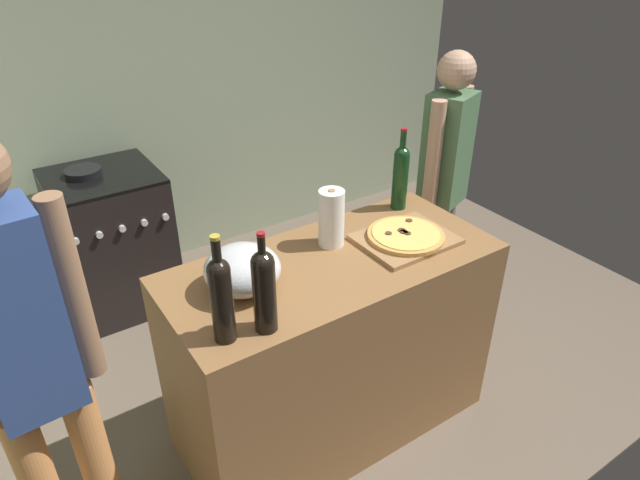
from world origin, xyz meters
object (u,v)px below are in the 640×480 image
Objects in this scene: pizza at (406,235)px; person_in_red at (443,179)px; wine_bottle_clear at (264,288)px; wine_bottle_amber at (221,296)px; stove at (114,241)px; person_in_stripes at (31,363)px; paper_towel_roll at (331,218)px; wine_bottle_dark at (400,174)px; mixing_bowl at (243,269)px.

person_in_red is at bearing 32.82° from pizza.
wine_bottle_clear is (-0.79, -0.18, 0.14)m from pizza.
stove is at bearing 88.80° from wine_bottle_amber.
wine_bottle_amber is at bearing -91.20° from stove.
person_in_stripes is at bearing -168.30° from person_in_red.
wine_bottle_dark is at bearing 12.65° from paper_towel_roll.
wine_bottle_clear is 1.07m from wine_bottle_dark.
person_in_red is at bearing 17.53° from wine_bottle_dark.
wine_bottle_dark is (0.93, 0.20, 0.08)m from mixing_bowl.
wine_bottle_amber is 0.14m from wine_bottle_clear.
wine_bottle_amber is at bearing -11.87° from person_in_stripes.
pizza is 1.49m from person_in_stripes.
mixing_bowl is 0.75m from person_in_stripes.
wine_bottle_clear is 1.90m from stove.
wine_bottle_clear is at bearing -155.29° from wine_bottle_dark.
wine_bottle_clear is 0.24× the size of person_in_red.
stove is at bearing 93.28° from wine_bottle_clear.
person_in_stripes is (-1.21, -0.19, -0.04)m from paper_towel_roll.
stove is (-0.10, 1.78, -0.66)m from wine_bottle_clear.
paper_towel_roll is at bearing 25.88° from wine_bottle_amber.
person_in_red is (1.52, -1.19, 0.48)m from stove.
person_in_stripes is (-1.67, -0.30, -0.09)m from wine_bottle_dark.
wine_bottle_amber is (-0.18, -0.22, 0.09)m from mixing_bowl.
wine_bottle_dark is at bearing 10.11° from person_in_stripes.
wine_bottle_dark is at bearing 20.59° from wine_bottle_amber.
stove is at bearing 119.11° from pizza.
stove is (-0.14, 1.53, -0.58)m from mixing_bowl.
wine_bottle_amber is 1.66m from person_in_red.
person_in_stripes is (-1.49, -0.03, 0.06)m from pizza.
paper_towel_roll reaches higher than mixing_bowl.
person_in_stripes reaches higher than wine_bottle_clear.
wine_bottle_dark is (0.19, 0.27, 0.14)m from pizza.
mixing_bowl is at bearing -168.67° from paper_towel_roll.
person_in_stripes reaches higher than person_in_red.
wine_bottle_dark is 1.83m from stove.
stove is (0.04, 1.75, -0.66)m from wine_bottle_amber.
paper_towel_roll is (0.46, 0.09, 0.04)m from mixing_bowl.
wine_bottle_clear reaches higher than pizza.
stove is at bearing 128.92° from wine_bottle_dark.
person_in_stripes reaches higher than mixing_bowl.
mixing_bowl is at bearing -168.01° from wine_bottle_dark.
wine_bottle_amber is at bearing -170.68° from pizza.
wine_bottle_clear reaches higher than paper_towel_roll.
paper_towel_roll reaches higher than pizza.
person_in_stripes reaches higher than wine_bottle_dark.
person_in_red is (1.37, 0.34, -0.10)m from mixing_bowl.
person_in_red is at bearing 19.73° from wine_bottle_amber.
wine_bottle_amber reaches higher than wine_bottle_clear.
mixing_bowl is at bearing -166.19° from person_in_red.
wine_bottle_clear reaches higher than mixing_bowl.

